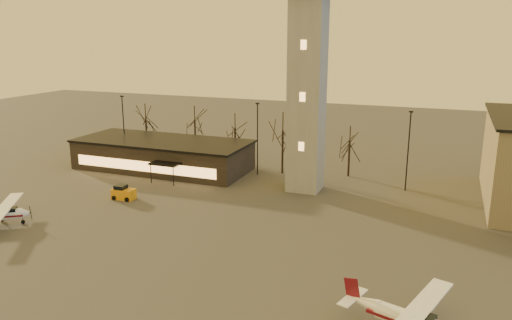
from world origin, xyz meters
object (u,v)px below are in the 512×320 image
Objects in this scene: terminal at (163,154)px; cessna_rear at (2,216)px; service_cart at (123,194)px; control_tower at (308,59)px.

terminal reaches higher than cessna_rear.
terminal is 9.31× the size of service_cart.
service_cart is at bearing -78.32° from terminal.
terminal is 13.99m from service_cart.
service_cart is at bearing -148.74° from control_tower.
cessna_rear is at bearing -98.54° from terminal.
terminal is 25.50m from cessna_rear.
control_tower is 1.28× the size of terminal.
control_tower is at bearing 9.61° from cessna_rear.
terminal is at bearing 99.29° from service_cart.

